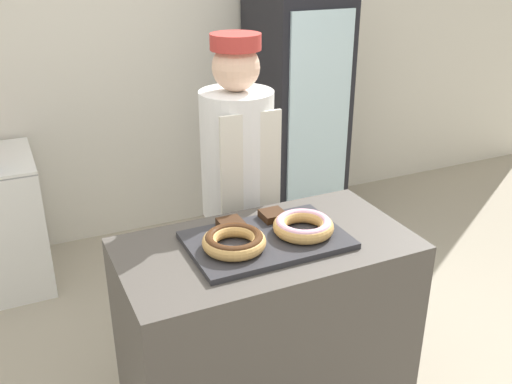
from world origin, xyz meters
TOP-DOWN VIEW (x-y plane):
  - wall_back at (0.00, 2.13)m, footprint 8.00×0.06m
  - display_counter at (0.00, 0.00)m, footprint 1.17×0.63m
  - serving_tray at (0.00, 0.00)m, footprint 0.62×0.40m
  - donut_chocolate_glaze at (-0.15, -0.03)m, footprint 0.24×0.24m
  - donut_light_glaze at (0.15, -0.03)m, footprint 0.24×0.24m
  - brownie_back_left at (-0.10, 0.14)m, footprint 0.10×0.10m
  - brownie_back_right at (0.10, 0.14)m, footprint 0.10×0.10m
  - baker_person at (0.11, 0.54)m, footprint 0.34×0.34m
  - beverage_fridge at (1.07, 1.73)m, footprint 0.56×0.67m

SIDE VIEW (x-z plane):
  - display_counter at x=0.00m, z-range 0.00..0.91m
  - baker_person at x=0.11m, z-range 0.05..1.70m
  - beverage_fridge at x=1.07m, z-range 0.00..1.76m
  - serving_tray at x=0.00m, z-range 0.91..0.94m
  - brownie_back_left at x=-0.10m, z-range 0.94..0.97m
  - brownie_back_right at x=0.10m, z-range 0.94..0.97m
  - donut_chocolate_glaze at x=-0.15m, z-range 0.94..1.00m
  - donut_light_glaze at x=0.15m, z-range 0.94..1.00m
  - wall_back at x=0.00m, z-range 0.00..2.70m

